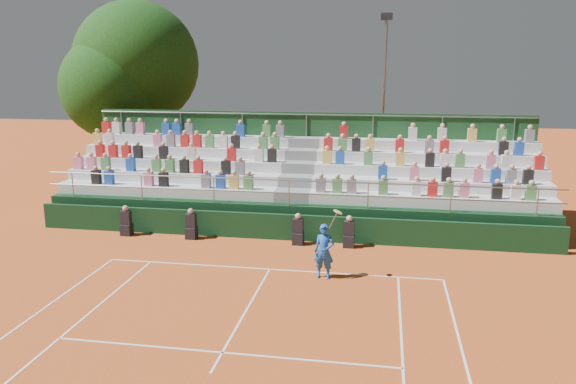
% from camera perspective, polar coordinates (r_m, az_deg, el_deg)
% --- Properties ---
extents(ground, '(90.00, 90.00, 0.00)m').
position_cam_1_polar(ground, '(18.44, -1.86, -7.86)').
color(ground, '#BC501F').
rests_on(ground, ground).
extents(courtside_wall, '(20.00, 0.15, 1.00)m').
position_cam_1_polar(courtside_wall, '(21.26, -0.14, -3.59)').
color(courtside_wall, black).
rests_on(courtside_wall, ground).
extents(line_officials, '(9.05, 0.40, 1.19)m').
position_cam_1_polar(line_officials, '(21.21, -5.02, -3.75)').
color(line_officials, black).
rests_on(line_officials, ground).
extents(grandstand, '(20.00, 5.20, 4.40)m').
position_cam_1_polar(grandstand, '(24.21, 1.16, -0.12)').
color(grandstand, black).
rests_on(grandstand, ground).
extents(tennis_player, '(0.87, 0.49, 2.22)m').
position_cam_1_polar(tennis_player, '(17.49, 3.69, -6.03)').
color(tennis_player, '#174DAF').
rests_on(tennis_player, ground).
extents(tree_west, '(5.59, 5.59, 8.09)m').
position_cam_1_polar(tree_west, '(32.31, -17.37, 10.08)').
color(tree_west, '#3A2315').
rests_on(tree_west, ground).
extents(tree_east, '(6.85, 6.85, 9.97)m').
position_cam_1_polar(tree_east, '(33.05, -15.13, 12.45)').
color(tree_east, '#3A2315').
rests_on(tree_east, ground).
extents(floodlight_mast, '(0.60, 0.25, 9.08)m').
position_cam_1_polar(floodlight_mast, '(30.36, 9.72, 10.24)').
color(floodlight_mast, gray).
rests_on(floodlight_mast, ground).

